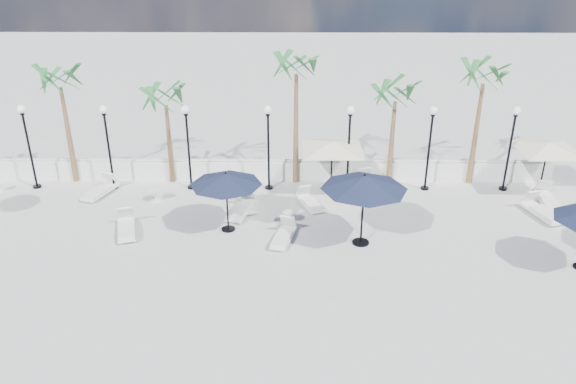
{
  "coord_description": "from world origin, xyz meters",
  "views": [
    {
      "loc": [
        1.1,
        -16.49,
        10.48
      ],
      "look_at": [
        0.89,
        2.89,
        1.5
      ],
      "focal_mm": 35.0,
      "sensor_mm": 36.0,
      "label": 1
    }
  ],
  "objects_px": {
    "lounger_7": "(547,198)",
    "parasol_navy_mid": "(364,183)",
    "lounger_2": "(247,203)",
    "lounger_3": "(284,235)",
    "lounger_5": "(368,186)",
    "lounger_6": "(310,202)",
    "lounger_4": "(241,208)",
    "parasol_cream_sq_a": "(332,142)",
    "lounger_8": "(542,211)",
    "parasol_navy_left": "(226,179)",
    "parasol_cream_sq_b": "(549,143)",
    "lounger_0": "(101,190)",
    "lounger_1": "(126,227)"
  },
  "relations": [
    {
      "from": "lounger_6",
      "to": "parasol_cream_sq_a",
      "type": "relative_size",
      "value": 0.36
    },
    {
      "from": "lounger_4",
      "to": "lounger_1",
      "type": "bearing_deg",
      "value": -144.5
    },
    {
      "from": "lounger_7",
      "to": "parasol_cream_sq_a",
      "type": "bearing_deg",
      "value": -178.33
    },
    {
      "from": "lounger_2",
      "to": "lounger_3",
      "type": "bearing_deg",
      "value": -73.56
    },
    {
      "from": "lounger_0",
      "to": "lounger_7",
      "type": "xyz_separation_m",
      "value": [
        19.24,
        -0.59,
        -0.01
      ]
    },
    {
      "from": "lounger_4",
      "to": "parasol_navy_left",
      "type": "relative_size",
      "value": 0.79
    },
    {
      "from": "parasol_navy_left",
      "to": "parasol_cream_sq_b",
      "type": "relative_size",
      "value": 0.54
    },
    {
      "from": "lounger_7",
      "to": "parasol_navy_mid",
      "type": "relative_size",
      "value": 0.63
    },
    {
      "from": "lounger_1",
      "to": "lounger_0",
      "type": "bearing_deg",
      "value": 104.83
    },
    {
      "from": "lounger_0",
      "to": "lounger_6",
      "type": "height_order",
      "value": "lounger_0"
    },
    {
      "from": "lounger_2",
      "to": "lounger_8",
      "type": "bearing_deg",
      "value": -16.17
    },
    {
      "from": "lounger_4",
      "to": "lounger_6",
      "type": "height_order",
      "value": "lounger_4"
    },
    {
      "from": "lounger_1",
      "to": "lounger_7",
      "type": "height_order",
      "value": "lounger_1"
    },
    {
      "from": "lounger_2",
      "to": "parasol_cream_sq_a",
      "type": "height_order",
      "value": "parasol_cream_sq_a"
    },
    {
      "from": "lounger_0",
      "to": "lounger_8",
      "type": "bearing_deg",
      "value": 12.55
    },
    {
      "from": "lounger_8",
      "to": "parasol_cream_sq_b",
      "type": "relative_size",
      "value": 0.43
    },
    {
      "from": "parasol_navy_left",
      "to": "lounger_5",
      "type": "bearing_deg",
      "value": 31.74
    },
    {
      "from": "lounger_7",
      "to": "parasol_navy_left",
      "type": "height_order",
      "value": "parasol_navy_left"
    },
    {
      "from": "parasol_cream_sq_a",
      "to": "parasol_cream_sq_b",
      "type": "height_order",
      "value": "same"
    },
    {
      "from": "parasol_cream_sq_a",
      "to": "parasol_navy_left",
      "type": "bearing_deg",
      "value": -139.42
    },
    {
      "from": "lounger_7",
      "to": "lounger_8",
      "type": "height_order",
      "value": "lounger_8"
    },
    {
      "from": "lounger_4",
      "to": "lounger_6",
      "type": "bearing_deg",
      "value": 27.39
    },
    {
      "from": "lounger_6",
      "to": "lounger_8",
      "type": "height_order",
      "value": "lounger_8"
    },
    {
      "from": "lounger_3",
      "to": "lounger_6",
      "type": "height_order",
      "value": "lounger_3"
    },
    {
      "from": "lounger_3",
      "to": "lounger_7",
      "type": "distance_m",
      "value": 11.64
    },
    {
      "from": "parasol_cream_sq_a",
      "to": "parasol_cream_sq_b",
      "type": "bearing_deg",
      "value": 0.0
    },
    {
      "from": "lounger_1",
      "to": "parasol_cream_sq_a",
      "type": "distance_m",
      "value": 9.19
    },
    {
      "from": "lounger_4",
      "to": "lounger_7",
      "type": "distance_m",
      "value": 12.98
    },
    {
      "from": "lounger_5",
      "to": "parasol_cream_sq_a",
      "type": "bearing_deg",
      "value": 168.85
    },
    {
      "from": "lounger_0",
      "to": "lounger_3",
      "type": "bearing_deg",
      "value": -7.8
    },
    {
      "from": "lounger_3",
      "to": "parasol_navy_left",
      "type": "xyz_separation_m",
      "value": [
        -2.16,
        0.84,
        1.9
      ]
    },
    {
      "from": "parasol_navy_left",
      "to": "parasol_cream_sq_b",
      "type": "distance_m",
      "value": 13.89
    },
    {
      "from": "lounger_5",
      "to": "parasol_cream_sq_b",
      "type": "bearing_deg",
      "value": -12.1
    },
    {
      "from": "lounger_1",
      "to": "lounger_3",
      "type": "bearing_deg",
      "value": -21.27
    },
    {
      "from": "parasol_navy_left",
      "to": "lounger_0",
      "type": "bearing_deg",
      "value": 152.27
    },
    {
      "from": "parasol_navy_mid",
      "to": "lounger_4",
      "type": "bearing_deg",
      "value": 152.96
    },
    {
      "from": "lounger_3",
      "to": "lounger_7",
      "type": "xyz_separation_m",
      "value": [
        11.14,
        3.37,
        0.01
      ]
    },
    {
      "from": "parasol_cream_sq_a",
      "to": "lounger_7",
      "type": "bearing_deg",
      "value": -6.59
    },
    {
      "from": "lounger_7",
      "to": "parasol_navy_mid",
      "type": "bearing_deg",
      "value": -148.73
    },
    {
      "from": "lounger_0",
      "to": "lounger_7",
      "type": "relative_size",
      "value": 1.05
    },
    {
      "from": "lounger_2",
      "to": "lounger_4",
      "type": "distance_m",
      "value": 0.61
    },
    {
      "from": "lounger_6",
      "to": "parasol_cream_sq_a",
      "type": "height_order",
      "value": "parasol_cream_sq_a"
    },
    {
      "from": "lounger_2",
      "to": "lounger_3",
      "type": "height_order",
      "value": "lounger_3"
    },
    {
      "from": "lounger_5",
      "to": "lounger_6",
      "type": "distance_m",
      "value": 3.03
    },
    {
      "from": "lounger_5",
      "to": "parasol_navy_mid",
      "type": "distance_m",
      "value": 5.15
    },
    {
      "from": "lounger_4",
      "to": "lounger_3",
      "type": "bearing_deg",
      "value": -37.46
    },
    {
      "from": "lounger_7",
      "to": "lounger_8",
      "type": "xyz_separation_m",
      "value": [
        -0.71,
        -1.27,
        0.02
      ]
    },
    {
      "from": "lounger_0",
      "to": "lounger_6",
      "type": "relative_size",
      "value": 1.11
    },
    {
      "from": "lounger_2",
      "to": "lounger_5",
      "type": "xyz_separation_m",
      "value": [
        5.24,
        1.65,
        0.05
      ]
    },
    {
      "from": "lounger_1",
      "to": "lounger_3",
      "type": "height_order",
      "value": "lounger_1"
    }
  ]
}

